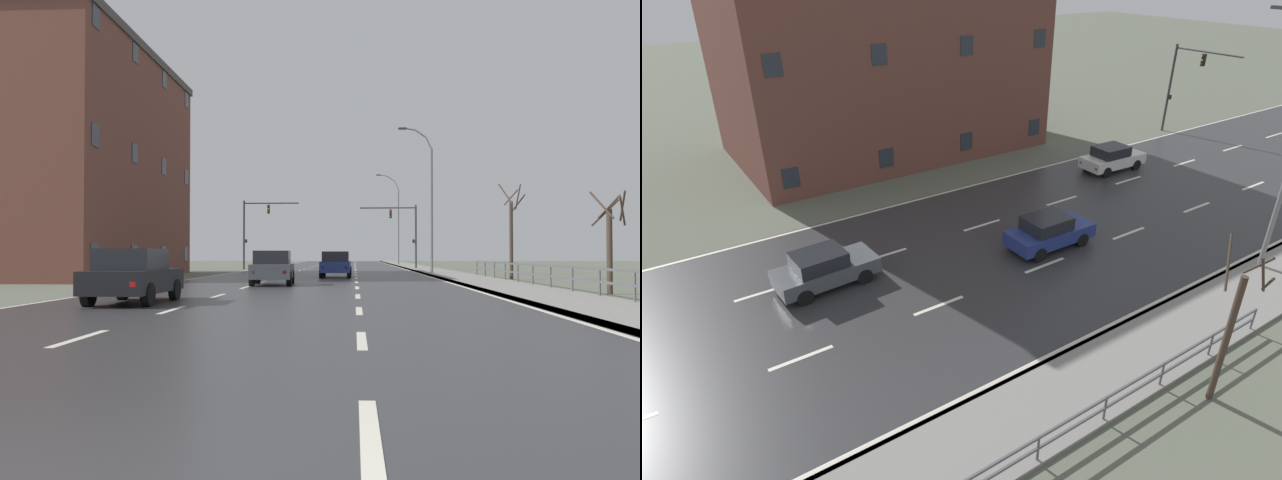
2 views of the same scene
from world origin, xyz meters
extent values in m
cube|color=#5B6051|center=(0.00, 48.00, -0.06)|extent=(160.00, 160.00, 0.12)
cube|color=beige|center=(-2.33, 23.60, 0.02)|extent=(0.16, 2.20, 0.01)
cube|color=beige|center=(-2.33, 29.00, 0.02)|extent=(0.16, 2.20, 0.01)
cube|color=beige|center=(-2.33, 34.40, 0.02)|extent=(0.16, 2.20, 0.01)
cube|color=beige|center=(-2.33, 39.80, 0.02)|extent=(0.16, 2.20, 0.01)
cube|color=beige|center=(-2.33, 45.20, 0.02)|extent=(0.16, 2.20, 0.01)
cube|color=beige|center=(-2.33, 50.60, 0.02)|extent=(0.16, 2.20, 0.01)
cube|color=beige|center=(-2.33, 56.00, 0.02)|extent=(0.16, 2.20, 0.01)
cube|color=beige|center=(-2.33, 61.40, 0.02)|extent=(0.16, 2.20, 0.01)
cube|color=beige|center=(2.33, 23.60, 0.02)|extent=(0.16, 2.20, 0.01)
cube|color=beige|center=(2.33, 29.00, 0.02)|extent=(0.16, 2.20, 0.01)
cube|color=beige|center=(2.33, 34.40, 0.02)|extent=(0.16, 2.20, 0.01)
cube|color=beige|center=(2.33, 39.80, 0.02)|extent=(0.16, 2.20, 0.01)
cube|color=beige|center=(2.33, 45.20, 0.02)|extent=(0.16, 2.20, 0.01)
cube|color=beige|center=(2.33, 50.60, 0.02)|extent=(0.16, 2.20, 0.01)
cube|color=beige|center=(-6.85, 60.00, 0.02)|extent=(0.16, 120.00, 0.01)
cylinder|color=#515459|center=(9.85, 27.43, 0.50)|extent=(0.07, 0.07, 1.00)
cylinder|color=#515459|center=(9.85, 29.94, 0.50)|extent=(0.07, 0.07, 1.00)
cylinder|color=#515459|center=(9.85, 32.44, 0.50)|extent=(0.07, 0.07, 1.00)
cylinder|color=#515459|center=(9.85, 34.95, 0.50)|extent=(0.07, 0.07, 1.00)
cylinder|color=#515459|center=(9.85, 37.46, 0.50)|extent=(0.07, 0.07, 1.00)
cube|color=#333335|center=(5.60, 41.98, 10.20)|extent=(0.56, 0.24, 0.12)
cylinder|color=#38383A|center=(-7.90, 55.51, 3.17)|extent=(0.18, 0.18, 6.33)
cylinder|color=#38383A|center=(-5.37, 55.51, 6.08)|extent=(5.06, 0.12, 0.12)
cube|color=black|center=(-5.62, 55.51, 5.53)|extent=(0.20, 0.28, 0.80)
sphere|color=#2D2D2D|center=(-5.62, 55.36, 5.79)|extent=(0.14, 0.14, 0.14)
sphere|color=#F2AD19|center=(-5.62, 55.36, 5.53)|extent=(0.14, 0.14, 0.14)
sphere|color=#2D2D2D|center=(-5.62, 55.36, 5.27)|extent=(0.14, 0.14, 0.14)
cube|color=black|center=(-7.68, 55.46, 2.60)|extent=(0.18, 0.12, 0.32)
cube|color=navy|center=(1.11, 35.73, 0.65)|extent=(1.81, 4.12, 0.64)
cube|color=black|center=(1.11, 35.48, 1.27)|extent=(1.59, 2.02, 0.60)
cube|color=slate|center=(1.12, 36.43, 1.25)|extent=(1.40, 0.10, 0.51)
cylinder|color=black|center=(1.94, 36.99, 0.33)|extent=(0.23, 0.66, 0.66)
cylinder|color=black|center=(0.32, 37.01, 0.33)|extent=(0.23, 0.66, 0.66)
cylinder|color=black|center=(1.91, 34.45, 0.33)|extent=(0.23, 0.66, 0.66)
cylinder|color=black|center=(0.29, 34.47, 0.33)|extent=(0.23, 0.66, 0.66)
cube|color=red|center=(0.43, 33.71, 0.65)|extent=(0.16, 0.04, 0.14)
cube|color=red|center=(1.75, 33.69, 0.65)|extent=(0.16, 0.04, 0.14)
cube|color=#474C51|center=(-1.48, 26.02, 0.65)|extent=(1.96, 4.18, 0.64)
cube|color=black|center=(-1.47, 25.77, 1.27)|extent=(1.66, 2.07, 0.60)
cube|color=slate|center=(-1.52, 26.72, 1.25)|extent=(1.41, 0.15, 0.51)
cylinder|color=black|center=(-0.74, 27.33, 0.33)|extent=(0.25, 0.67, 0.66)
cylinder|color=black|center=(-2.35, 27.25, 0.33)|extent=(0.25, 0.67, 0.66)
cylinder|color=black|center=(-0.61, 24.79, 0.33)|extent=(0.25, 0.67, 0.66)
cylinder|color=black|center=(-2.23, 24.71, 0.33)|extent=(0.25, 0.67, 0.66)
cube|color=red|center=(-2.04, 23.96, 0.65)|extent=(0.16, 0.05, 0.14)
cube|color=red|center=(-0.73, 24.03, 0.65)|extent=(0.16, 0.05, 0.14)
cube|color=silver|center=(-4.18, 45.75, 0.65)|extent=(1.93, 4.17, 0.64)
cube|color=black|center=(-4.19, 45.50, 1.27)|extent=(1.64, 2.06, 0.60)
cube|color=slate|center=(-4.15, 46.45, 1.25)|extent=(1.41, 0.14, 0.51)
cylinder|color=black|center=(-3.31, 46.98, 0.33)|extent=(0.25, 0.67, 0.66)
cylinder|color=black|center=(-4.93, 47.05, 0.33)|extent=(0.25, 0.67, 0.66)
cylinder|color=black|center=(-3.42, 44.44, 0.33)|extent=(0.25, 0.67, 0.66)
cylinder|color=black|center=(-5.04, 44.51, 0.33)|extent=(0.25, 0.67, 0.66)
cube|color=red|center=(-4.92, 43.75, 0.65)|extent=(0.16, 0.05, 0.14)
cube|color=red|center=(-3.60, 43.69, 0.65)|extent=(0.16, 0.05, 0.14)
cube|color=brown|center=(-16.33, 36.09, 6.82)|extent=(11.80, 19.47, 13.64)
cube|color=#282D38|center=(-10.41, 27.56, 1.40)|extent=(0.04, 0.90, 1.10)
cube|color=#282D38|center=(-10.41, 33.24, 1.40)|extent=(0.04, 0.90, 1.10)
cube|color=#282D38|center=(-10.41, 38.93, 1.40)|extent=(0.04, 0.90, 1.10)
cube|color=#282D38|center=(-10.41, 44.62, 1.40)|extent=(0.04, 0.90, 1.10)
cube|color=#282D38|center=(-10.41, 27.56, 7.22)|extent=(0.04, 0.90, 1.10)
cube|color=#282D38|center=(-10.41, 33.24, 7.22)|extent=(0.04, 0.90, 1.10)
cube|color=#282D38|center=(-10.41, 38.93, 7.22)|extent=(0.04, 0.90, 1.10)
cube|color=#282D38|center=(-10.41, 44.62, 7.22)|extent=(0.04, 0.90, 1.10)
cylinder|color=#423328|center=(10.98, 33.35, 2.18)|extent=(0.20, 0.20, 4.36)
cylinder|color=#423328|center=(10.62, 33.02, 4.73)|extent=(0.68, 0.82, 1.29)
cylinder|color=#423328|center=(11.38, 33.39, 4.61)|extent=(0.15, 0.86, 1.37)
cylinder|color=#423328|center=(11.44, 33.69, 4.24)|extent=(0.65, 1.01, 1.05)
cylinder|color=#423328|center=(11.07, 33.71, 4.62)|extent=(0.77, 0.26, 0.91)
camera|label=1|loc=(2.21, -3.07, 1.42)|focal=36.14mm
camera|label=2|loc=(16.66, 20.48, 11.86)|focal=29.61mm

